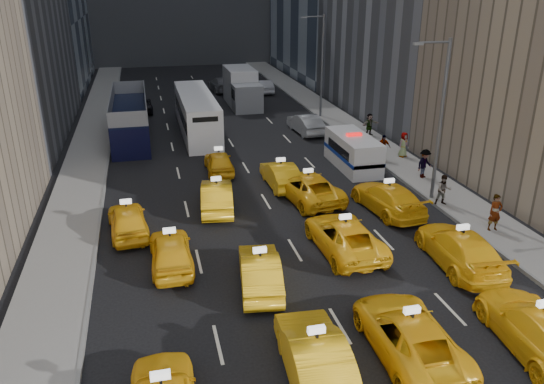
{
  "coord_description": "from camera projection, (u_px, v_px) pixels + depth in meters",
  "views": [
    {
      "loc": [
        -6.25,
        -13.13,
        11.84
      ],
      "look_at": [
        -0.49,
        10.51,
        2.0
      ],
      "focal_mm": 35.0,
      "sensor_mm": 36.0,
      "label": 1
    }
  ],
  "objects": [
    {
      "name": "ground",
      "position": [
        361.0,
        361.0,
        17.63
      ],
      "size": [
        160.0,
        160.0,
        0.0
      ],
      "primitive_type": "plane",
      "color": "black",
      "rests_on": "ground"
    },
    {
      "name": "sidewalk_west",
      "position": [
        88.0,
        156.0,
        37.82
      ],
      "size": [
        3.0,
        90.0,
        0.15
      ],
      "primitive_type": "cube",
      "color": "gray",
      "rests_on": "ground"
    },
    {
      "name": "sidewalk_east",
      "position": [
        362.0,
        136.0,
        42.43
      ],
      "size": [
        3.0,
        90.0,
        0.15
      ],
      "primitive_type": "cube",
      "color": "gray",
      "rests_on": "ground"
    },
    {
      "name": "curb_west",
      "position": [
        109.0,
        154.0,
        38.13
      ],
      "size": [
        0.15,
        90.0,
        0.18
      ],
      "primitive_type": "cube",
      "color": "slate",
      "rests_on": "ground"
    },
    {
      "name": "curb_east",
      "position": [
        345.0,
        137.0,
        42.1
      ],
      "size": [
        0.15,
        90.0,
        0.18
      ],
      "primitive_type": "cube",
      "color": "slate",
      "rests_on": "ground"
    },
    {
      "name": "streetlight_near",
      "position": [
        439.0,
        116.0,
        28.61
      ],
      "size": [
        2.15,
        0.22,
        9.0
      ],
      "color": "#595B60",
      "rests_on": "ground"
    },
    {
      "name": "streetlight_far",
      "position": [
        321.0,
        63.0,
        46.62
      ],
      "size": [
        2.15,
        0.22,
        9.0
      ],
      "color": "#595B60",
      "rests_on": "ground"
    },
    {
      "name": "taxi_5",
      "position": [
        315.0,
        358.0,
        16.52
      ],
      "size": [
        2.1,
        5.19,
        1.68
      ],
      "primitive_type": "imported",
      "rotation": [
        0.0,
        0.0,
        3.08
      ],
      "color": "yellow",
      "rests_on": "ground"
    },
    {
      "name": "taxi_6",
      "position": [
        409.0,
        334.0,
        17.75
      ],
      "size": [
        2.61,
        5.46,
        1.5
      ],
      "primitive_type": "imported",
      "rotation": [
        0.0,
        0.0,
        3.12
      ],
      "color": "yellow",
      "rests_on": "ground"
    },
    {
      "name": "taxi_7",
      "position": [
        539.0,
        330.0,
        17.88
      ],
      "size": [
        2.84,
        5.86,
        1.64
      ],
      "primitive_type": "imported",
      "rotation": [
        0.0,
        0.0,
        3.05
      ],
      "color": "yellow",
      "rests_on": "ground"
    },
    {
      "name": "taxi_8",
      "position": [
        171.0,
        251.0,
        23.18
      ],
      "size": [
        1.82,
        4.49,
        1.53
      ],
      "primitive_type": "imported",
      "rotation": [
        0.0,
        0.0,
        3.14
      ],
      "color": "yellow",
      "rests_on": "ground"
    },
    {
      "name": "taxi_9",
      "position": [
        260.0,
        271.0,
        21.61
      ],
      "size": [
        2.19,
        4.71,
        1.49
      ],
      "primitive_type": "imported",
      "rotation": [
        0.0,
        0.0,
        3.0
      ],
      "color": "yellow",
      "rests_on": "ground"
    },
    {
      "name": "taxi_10",
      "position": [
        344.0,
        236.0,
        24.52
      ],
      "size": [
        2.68,
        5.54,
        1.52
      ],
      "primitive_type": "imported",
      "rotation": [
        0.0,
        0.0,
        3.17
      ],
      "color": "yellow",
      "rests_on": "ground"
    },
    {
      "name": "taxi_11",
      "position": [
        460.0,
        248.0,
        23.28
      ],
      "size": [
        2.71,
        5.75,
        1.62
      ],
      "primitive_type": "imported",
      "rotation": [
        0.0,
        0.0,
        3.06
      ],
      "color": "yellow",
      "rests_on": "ground"
    },
    {
      "name": "taxi_12",
      "position": [
        128.0,
        220.0,
        26.15
      ],
      "size": [
        2.22,
        4.61,
        1.52
      ],
      "primitive_type": "imported",
      "rotation": [
        0.0,
        0.0,
        3.24
      ],
      "color": "yellow",
      "rests_on": "ground"
    },
    {
      "name": "taxi_13",
      "position": [
        217.0,
        196.0,
        28.94
      ],
      "size": [
        2.24,
        4.94,
        1.57
      ],
      "primitive_type": "imported",
      "rotation": [
        0.0,
        0.0,
        3.02
      ],
      "color": "yellow",
      "rests_on": "ground"
    },
    {
      "name": "taxi_14",
      "position": [
        308.0,
        187.0,
        30.2
      ],
      "size": [
        3.33,
        5.9,
        1.55
      ],
      "primitive_type": "imported",
      "rotation": [
        0.0,
        0.0,
        3.28
      ],
      "color": "yellow",
      "rests_on": "ground"
    },
    {
      "name": "taxi_15",
      "position": [
        388.0,
        198.0,
        28.69
      ],
      "size": [
        2.77,
        5.58,
        1.56
      ],
      "primitive_type": "imported",
      "rotation": [
        0.0,
        0.0,
        3.25
      ],
      "color": "yellow",
      "rests_on": "ground"
    },
    {
      "name": "taxi_16",
      "position": [
        219.0,
        162.0,
        34.49
      ],
      "size": [
        1.77,
        4.21,
        1.42
      ],
      "primitive_type": "imported",
      "rotation": [
        0.0,
        0.0,
        3.12
      ],
      "color": "yellow",
      "rests_on": "ground"
    },
    {
      "name": "taxi_17",
      "position": [
        281.0,
        175.0,
        32.2
      ],
      "size": [
        1.7,
        4.56,
        1.49
      ],
      "primitive_type": "imported",
      "rotation": [
        0.0,
        0.0,
        3.17
      ],
      "color": "yellow",
      "rests_on": "ground"
    },
    {
      "name": "nypd_van",
      "position": [
        353.0,
        152.0,
        35.3
      ],
      "size": [
        2.44,
        5.63,
        2.37
      ],
      "rotation": [
        0.0,
        0.0,
        0.05
      ],
      "color": "silver",
      "rests_on": "ground"
    },
    {
      "name": "double_decker",
      "position": [
        130.0,
        117.0,
        41.62
      ],
      "size": [
        3.57,
        11.98,
        3.44
      ],
      "rotation": [
        0.0,
        0.0,
        -0.08
      ],
      "color": "black",
      "rests_on": "ground"
    },
    {
      "name": "city_bus",
      "position": [
        197.0,
        114.0,
        43.11
      ],
      "size": [
        2.77,
        12.4,
        3.19
      ],
      "rotation": [
        0.0,
        0.0,
        -0.02
      ],
      "color": "white",
      "rests_on": "ground"
    },
    {
      "name": "box_truck",
      "position": [
        242.0,
        88.0,
        52.4
      ],
      "size": [
        3.27,
        7.97,
        3.56
      ],
      "rotation": [
        0.0,
        0.0,
        -0.08
      ],
      "color": "silver",
      "rests_on": "ground"
    },
    {
      "name": "misc_car_0",
      "position": [
        306.0,
        124.0,
        43.34
      ],
      "size": [
        2.02,
        4.9,
        1.58
      ],
      "primitive_type": "imported",
      "rotation": [
        0.0,
        0.0,
        3.22
      ],
      "color": "#999CA0",
      "rests_on": "ground"
    },
    {
      "name": "misc_car_1",
      "position": [
        140.0,
        105.0,
        50.3
      ],
      "size": [
        2.32,
        4.83,
        1.33
      ],
      "primitive_type": "imported",
      "rotation": [
        0.0,
        0.0,
        3.16
      ],
      "color": "black",
      "rests_on": "ground"
    },
    {
      "name": "misc_car_2",
      "position": [
        221.0,
        84.0,
        59.36
      ],
      "size": [
        2.68,
        5.6,
        1.57
      ],
      "primitive_type": "imported",
      "rotation": [
        0.0,
        0.0,
        3.23
      ],
      "color": "slate",
      "rests_on": "ground"
    },
    {
      "name": "misc_car_3",
      "position": [
        185.0,
        91.0,
        55.79
      ],
      "size": [
        2.37,
        4.91,
        1.62
      ],
      "primitive_type": "imported",
      "rotation": [
        0.0,
        0.0,
        3.04
      ],
      "color": "black",
      "rests_on": "ground"
    },
    {
      "name": "misc_car_4",
      "position": [
        264.0,
        86.0,
        58.64
      ],
      "size": [
        1.65,
        4.37,
        1.42
      ],
      "primitive_type": "imported",
      "rotation": [
        0.0,
        0.0,
        3.11
      ],
      "color": "#AAABB2",
      "rests_on": "ground"
    },
    {
      "name": "pedestrian_0",
      "position": [
        495.0,
        212.0,
        26.15
      ],
      "size": [
        0.71,
        0.49,
        1.89
      ],
      "primitive_type": "imported",
      "rotation": [
        0.0,
        0.0,
        -0.06
      ],
      "color": "gray",
      "rests_on": "sidewalk_east"
    },
    {
      "name": "pedestrian_1",
      "position": [
        444.0,
        190.0,
        29.14
      ],
      "size": [
        0.92,
        0.63,
        1.72
      ],
      "primitive_type": "imported",
      "rotation": [
        0.0,
        0.0,
        -0.22
      ],
      "color": "gray",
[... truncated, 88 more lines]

